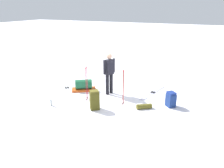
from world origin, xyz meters
name	(u,v)px	position (x,y,z in m)	size (l,w,h in m)	color
ground_plane	(112,101)	(0.00, 0.00, 0.00)	(80.00, 80.00, 0.00)	white
skier_standing	(109,72)	(-0.65, -0.43, 0.95)	(0.52, 0.35, 1.70)	black
ski_pair_near	(153,93)	(-1.51, 1.20, 0.01)	(1.94, 0.57, 0.05)	silver
ski_pair_far	(67,88)	(-0.41, -2.42, 0.01)	(1.53, 1.43, 0.05)	silver
backpack_large_dark	(171,99)	(-0.48, 2.13, 0.27)	(0.42, 0.42, 0.56)	navy
backpack_bright	(95,100)	(0.90, -0.25, 0.35)	(0.41, 0.42, 0.71)	#484414
ski_poles_planted_near	(87,82)	(0.32, -0.92, 0.74)	(0.23, 0.12, 1.33)	maroon
ski_poles_planted_far	(123,86)	(0.10, 0.50, 0.73)	(0.22, 0.11, 1.32)	maroon
gear_sled	(84,86)	(-0.51, -1.59, 0.22)	(0.93, 1.09, 0.49)	#D9531A
sleeping_mat_rolled	(144,106)	(0.12, 1.32, 0.09)	(0.18, 0.18, 0.55)	brown
thermos_bottle	(51,102)	(1.34, -1.84, 0.13)	(0.07, 0.07, 0.26)	#AFBBB7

